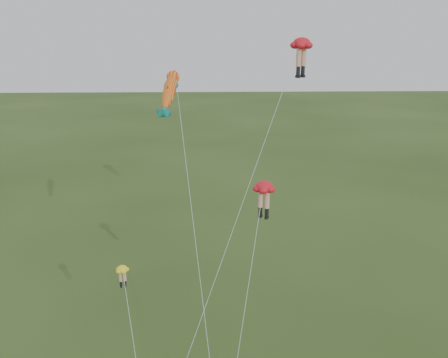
{
  "coord_description": "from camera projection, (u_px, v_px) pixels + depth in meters",
  "views": [
    {
      "loc": [
        0.04,
        -24.65,
        22.6
      ],
      "look_at": [
        1.01,
        6.0,
        13.04
      ],
      "focal_mm": 40.0,
      "sensor_mm": 36.0,
      "label": 1
    }
  ],
  "objects": [
    {
      "name": "legs_kite_red_high",
      "position": [
        300.0,
        50.0,
        36.13
      ],
      "size": [
        10.88,
        14.62,
        21.68
      ],
      "rotation": [
        0.0,
        0.0,
        0.66
      ],
      "color": "red",
      "rests_on": "ground"
    },
    {
      "name": "legs_kite_red_mid",
      "position": [
        263.0,
        195.0,
        28.04
      ],
      "size": [
        3.55,
        6.51,
        14.19
      ],
      "rotation": [
        0.0,
        0.0,
        -0.52
      ],
      "color": "red",
      "rests_on": "ground"
    },
    {
      "name": "legs_kite_yellow",
      "position": [
        124.0,
        281.0,
        30.86
      ],
      "size": [
        2.9,
        7.85,
        8.21
      ],
      "rotation": [
        0.0,
        0.0,
        0.22
      ],
      "color": "yellow",
      "rests_on": "ground"
    },
    {
      "name": "fish_kite",
      "position": [
        170.0,
        92.0,
        32.1
      ],
      "size": [
        3.8,
        11.16,
        20.0
      ],
      "rotation": [
        0.78,
        0.0,
        -0.25
      ],
      "color": "orange",
      "rests_on": "ground"
    }
  ]
}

